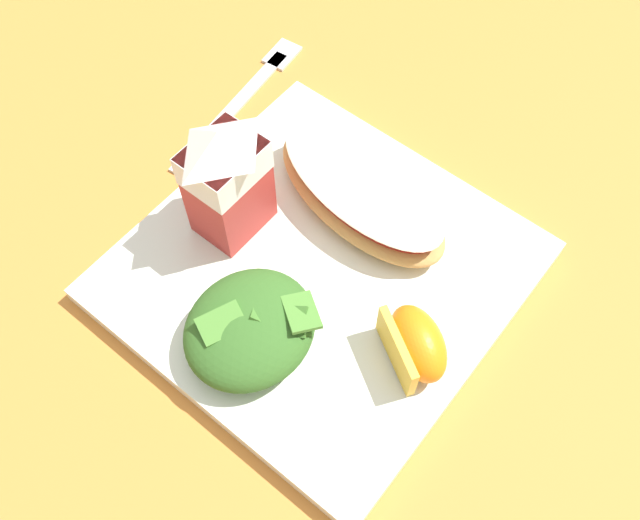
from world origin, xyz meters
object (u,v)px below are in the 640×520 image
object	(u,v)px
green_salad_pile	(254,331)
metal_fork	(247,92)
orange_wedge_front	(415,344)
white_plate	(320,271)
cheesy_pizza_bread	(361,191)
milk_carton	(226,177)

from	to	relation	value
green_salad_pile	metal_fork	distance (m)	0.26
orange_wedge_front	white_plate	bearing A→B (deg)	80.96
cheesy_pizza_bread	milk_carton	xyz separation A→B (m)	(-0.08, 0.07, 0.04)
white_plate	milk_carton	world-z (taller)	milk_carton
green_salad_pile	metal_fork	world-z (taller)	green_salad_pile
orange_wedge_front	metal_fork	distance (m)	0.30
orange_wedge_front	cheesy_pizza_bread	bearing A→B (deg)	53.17
white_plate	cheesy_pizza_bread	distance (m)	0.07
orange_wedge_front	metal_fork	world-z (taller)	orange_wedge_front
cheesy_pizza_bread	milk_carton	bearing A→B (deg)	137.99
cheesy_pizza_bread	green_salad_pile	xyz separation A→B (m)	(-0.15, -0.02, 0.00)
white_plate	orange_wedge_front	world-z (taller)	orange_wedge_front
cheesy_pizza_bread	green_salad_pile	size ratio (longest dim) A/B	1.80
white_plate	cheesy_pizza_bread	world-z (taller)	cheesy_pizza_bread
white_plate	green_salad_pile	size ratio (longest dim) A/B	2.80
cheesy_pizza_bread	orange_wedge_front	distance (m)	0.14
cheesy_pizza_bread	orange_wedge_front	size ratio (longest dim) A/B	2.58
milk_carton	white_plate	bearing A→B (deg)	-82.79
cheesy_pizza_bread	orange_wedge_front	bearing A→B (deg)	-126.83
cheesy_pizza_bread	green_salad_pile	distance (m)	0.15
white_plate	green_salad_pile	world-z (taller)	green_salad_pile
green_salad_pile	orange_wedge_front	world-z (taller)	green_salad_pile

